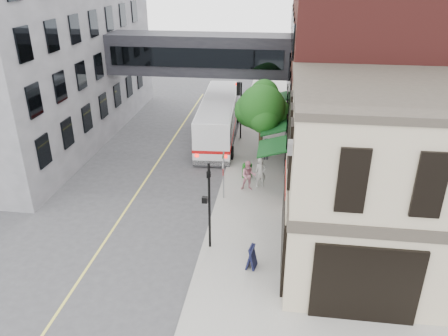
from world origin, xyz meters
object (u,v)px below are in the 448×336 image
(bus, at_px, (219,117))
(pedestrian_b, at_px, (248,176))
(pedestrian_a, at_px, (261,173))
(pedestrian_c, at_px, (266,149))
(sandwich_board, at_px, (252,257))
(newspaper_box, at_px, (247,171))

(bus, distance_m, pedestrian_b, 9.50)
(pedestrian_a, distance_m, pedestrian_b, 0.88)
(pedestrian_c, bearing_deg, sandwich_board, -99.03)
(pedestrian_b, bearing_deg, pedestrian_a, 30.58)
(bus, bearing_deg, pedestrian_b, -70.72)
(newspaper_box, xyz_separation_m, sandwich_board, (1.01, -9.25, 0.07))
(pedestrian_a, bearing_deg, sandwich_board, -103.75)
(newspaper_box, relative_size, sandwich_board, 0.87)
(bus, height_order, pedestrian_b, bus)
(pedestrian_a, distance_m, newspaper_box, 1.54)
(sandwich_board, bearing_deg, pedestrian_b, 107.35)
(bus, distance_m, pedestrian_c, 5.83)
(sandwich_board, bearing_deg, newspaper_box, 107.57)
(pedestrian_c, bearing_deg, pedestrian_b, -109.01)
(pedestrian_a, distance_m, sandwich_board, 8.12)
(bus, relative_size, newspaper_box, 12.30)
(bus, height_order, pedestrian_a, bus)
(pedestrian_b, height_order, newspaper_box, pedestrian_b)
(pedestrian_a, height_order, newspaper_box, pedestrian_a)
(bus, xyz_separation_m, sandwich_board, (3.92, -16.54, -1.07))
(bus, relative_size, pedestrian_a, 6.30)
(pedestrian_c, xyz_separation_m, sandwich_board, (-0.08, -12.39, -0.22))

